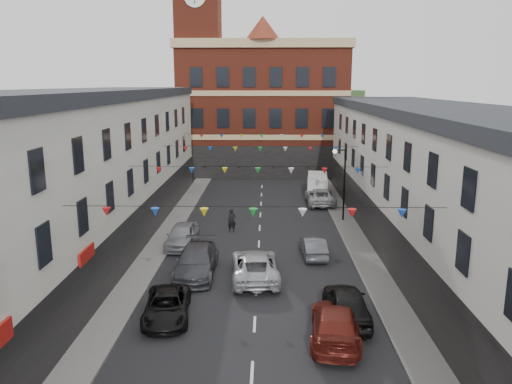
# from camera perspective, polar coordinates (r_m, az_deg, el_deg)

# --- Properties ---
(ground) EXTENTS (160.00, 160.00, 0.00)m
(ground) POSITION_cam_1_polar(r_m,az_deg,el_deg) (27.88, 0.05, -11.12)
(ground) COLOR black
(ground) RESTS_ON ground
(pavement_left) EXTENTS (1.80, 64.00, 0.15)m
(pavement_left) POSITION_cam_1_polar(r_m,az_deg,el_deg) (30.61, -13.06, -9.11)
(pavement_left) COLOR #605E5B
(pavement_left) RESTS_ON ground
(pavement_right) EXTENTS (1.80, 64.00, 0.15)m
(pavement_right) POSITION_cam_1_polar(r_m,az_deg,el_deg) (30.36, 13.44, -9.31)
(pavement_right) COLOR #605E5B
(pavement_right) RESTS_ON ground
(terrace_left) EXTENTS (8.40, 56.00, 10.70)m
(terrace_left) POSITION_cam_1_polar(r_m,az_deg,el_deg) (29.85, -23.14, 0.23)
(terrace_left) COLOR beige
(terrace_left) RESTS_ON ground
(terrace_right) EXTENTS (8.40, 56.00, 9.70)m
(terrace_right) POSITION_cam_1_polar(r_m,az_deg,el_deg) (29.52, 23.61, -0.94)
(terrace_right) COLOR beige
(terrace_right) RESTS_ON ground
(civic_building) EXTENTS (20.60, 13.30, 18.50)m
(civic_building) POSITION_cam_1_polar(r_m,az_deg,el_deg) (63.60, 0.79, 9.64)
(civic_building) COLOR maroon
(civic_building) RESTS_ON ground
(clock_tower) EXTENTS (5.60, 5.60, 30.00)m
(clock_tower) POSITION_cam_1_polar(r_m,az_deg,el_deg) (61.23, -6.53, 15.83)
(clock_tower) COLOR maroon
(clock_tower) RESTS_ON ground
(distant_hill) EXTENTS (40.00, 14.00, 10.00)m
(distant_hill) POSITION_cam_1_polar(r_m,az_deg,el_deg) (87.91, -1.71, 8.32)
(distant_hill) COLOR #2E5025
(distant_hill) RESTS_ON ground
(street_lamp) EXTENTS (1.10, 0.36, 6.00)m
(street_lamp) POSITION_cam_1_polar(r_m,az_deg,el_deg) (40.67, 9.75, 1.95)
(street_lamp) COLOR black
(street_lamp) RESTS_ON ground
(car_left_c) EXTENTS (2.58, 4.76, 1.27)m
(car_left_c) POSITION_cam_1_polar(r_m,az_deg,el_deg) (24.89, -10.17, -12.72)
(car_left_c) COLOR black
(car_left_c) RESTS_ON ground
(car_left_d) EXTENTS (2.32, 5.67, 1.64)m
(car_left_d) POSITION_cam_1_polar(r_m,az_deg,el_deg) (29.88, -6.84, -7.87)
(car_left_d) COLOR #3E3F45
(car_left_d) RESTS_ON ground
(car_left_e) EXTENTS (2.04, 4.73, 1.59)m
(car_left_e) POSITION_cam_1_polar(r_m,az_deg,el_deg) (35.04, -8.45, -4.91)
(car_left_e) COLOR gray
(car_left_e) RESTS_ON ground
(car_right_c) EXTENTS (2.75, 5.50, 1.53)m
(car_right_c) POSITION_cam_1_polar(r_m,az_deg,el_deg) (22.96, 9.07, -14.57)
(car_right_c) COLOR maroon
(car_right_c) RESTS_ON ground
(car_right_d) EXTENTS (1.95, 4.83, 1.64)m
(car_right_d) POSITION_cam_1_polar(r_m,az_deg,el_deg) (24.72, 10.31, -12.43)
(car_right_d) COLOR black
(car_right_d) RESTS_ON ground
(car_right_e) EXTENTS (1.60, 4.10, 1.33)m
(car_right_e) POSITION_cam_1_polar(r_m,az_deg,el_deg) (32.96, 6.56, -6.21)
(car_right_e) COLOR #505258
(car_right_e) RESTS_ON ground
(car_right_f) EXTENTS (2.60, 5.51, 1.52)m
(car_right_f) POSITION_cam_1_polar(r_m,az_deg,el_deg) (46.96, 7.30, -0.50)
(car_right_f) COLOR #A3A5A7
(car_right_f) RESTS_ON ground
(moving_car) EXTENTS (3.04, 5.89, 1.59)m
(moving_car) POSITION_cam_1_polar(r_m,az_deg,el_deg) (29.08, -0.13, -8.42)
(moving_car) COLOR #B3B4BA
(moving_car) RESTS_ON ground
(white_van) EXTENTS (2.35, 5.06, 2.17)m
(white_van) POSITION_cam_1_polar(r_m,az_deg,el_deg) (50.26, 7.02, 0.73)
(white_van) COLOR silver
(white_van) RESTS_ON ground
(pedestrian) EXTENTS (0.76, 0.62, 1.80)m
(pedestrian) POSITION_cam_1_polar(r_m,az_deg,el_deg) (37.95, -2.77, -3.28)
(pedestrian) COLOR black
(pedestrian) RESTS_ON ground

